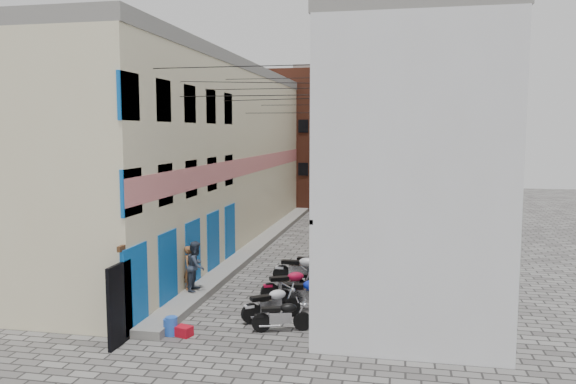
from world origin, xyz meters
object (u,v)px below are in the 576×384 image
Objects in this scene: motorcycle_a at (282,314)px; motorcycle_d at (290,283)px; water_jug_near at (172,326)px; person_b at (196,266)px; motorcycle_c at (305,292)px; red_crate at (184,331)px; motorcycle_e at (316,280)px; motorcycle_g at (314,264)px; motorcycle_b at (271,302)px; person_a at (190,268)px; motorcycle_f at (301,268)px; water_jug_far at (169,327)px.

motorcycle_d is at bearing 170.40° from motorcycle_a.
person_b is at bearing 99.60° from water_jug_near.
motorcycle_c is 4.10m from red_crate.
motorcycle_e is at bearing 157.28° from motorcycle_a.
motorcycle_c is 1.26× the size of person_b.
motorcycle_g reaches higher than motorcycle_a.
person_a is at bearing -157.27° from motorcycle_b.
person_a is 2.88× the size of water_jug_near.
motorcycle_c is 1.42× the size of person_a.
water_jug_near is (-3.36, -4.74, -0.25)m from motorcycle_e.
motorcycle_d is at bearing -150.59° from motorcycle_c.
motorcycle_g is (0.38, 2.94, -0.02)m from motorcycle_d.
motorcycle_f is (0.17, 4.12, 0.06)m from motorcycle_b.
motorcycle_g is (0.52, 5.05, -0.00)m from motorcycle_b.
motorcycle_a reaches higher than water_jug_near.
person_b is at bearing -95.21° from motorcycle_e.
person_b is (-3.55, 2.63, 0.60)m from motorcycle_a.
water_jug_near is (-2.96, -6.83, -0.29)m from motorcycle_g.
motorcycle_f is at bearing 139.32° from motorcycle_b.
motorcycle_d is (0.14, 2.11, 0.02)m from motorcycle_b.
motorcycle_d reaches higher than motorcycle_a.
motorcycle_b reaches higher than motorcycle_e.
water_jug_near is at bearing -89.55° from motorcycle_a.
motorcycle_c is at bearing 14.01° from motorcycle_f.
water_jug_near is (-3.31, -2.81, -0.36)m from motorcycle_c.
motorcycle_g is 5.01m from person_a.
motorcycle_c is at bearing -92.62° from person_a.
motorcycle_b is 3.68× the size of water_jug_near.
person_b reaches higher than red_crate.
red_crate is (-2.23, -3.89, -0.44)m from motorcycle_d.
motorcycle_d is 1.15m from motorcycle_e.
motorcycle_f is (-0.69, 3.09, 0.00)m from motorcycle_c.
motorcycle_e is at bearing 14.25° from motorcycle_g.
person_b is 3.69m from water_jug_near.
person_b is (0.25, -0.06, 0.10)m from person_a.
motorcycle_c is 1.30m from motorcycle_d.
person_b reaches higher than water_jug_far.
red_crate is (-2.60, -6.83, -0.42)m from motorcycle_g.
motorcycle_g is 7.32m from red_crate.
motorcycle_c is 1.20× the size of motorcycle_e.
motorcycle_g is (0.35, 0.93, -0.06)m from motorcycle_f.
person_b is at bearing 105.10° from red_crate.
motorcycle_b is (-0.51, 0.87, 0.06)m from motorcycle_a.
person_a is at bearing 101.89° from water_jug_far.
motorcycle_f reaches higher than motorcycle_g.
water_jug_far is at bearing -93.18° from motorcycle_b.
motorcycle_f is 4.17m from person_a.
water_jug_far is 0.46m from red_crate.
motorcycle_d is at bearing -64.41° from motorcycle_e.
motorcycle_f is at bearing -16.82° from motorcycle_g.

